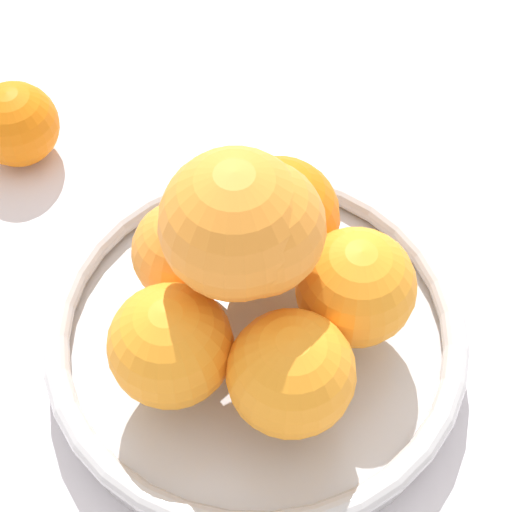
# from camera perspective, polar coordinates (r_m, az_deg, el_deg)

# --- Properties ---
(ground_plane) EXTENTS (4.00, 4.00, 0.00)m
(ground_plane) POSITION_cam_1_polar(r_m,az_deg,el_deg) (0.57, 0.00, -6.38)
(ground_plane) COLOR silver
(fruit_bowl) EXTENTS (0.27, 0.27, 0.04)m
(fruit_bowl) POSITION_cam_1_polar(r_m,az_deg,el_deg) (0.55, 0.00, -5.42)
(fruit_bowl) COLOR silver
(fruit_bowl) RESTS_ON ground_plane
(orange_pile) EXTENTS (0.18, 0.18, 0.14)m
(orange_pile) POSITION_cam_1_polar(r_m,az_deg,el_deg) (0.49, 0.02, -1.01)
(orange_pile) COLOR orange
(orange_pile) RESTS_ON fruit_bowl
(stray_orange) EXTENTS (0.06, 0.06, 0.06)m
(stray_orange) POSITION_cam_1_polar(r_m,az_deg,el_deg) (0.67, -15.70, 8.46)
(stray_orange) COLOR orange
(stray_orange) RESTS_ON ground_plane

